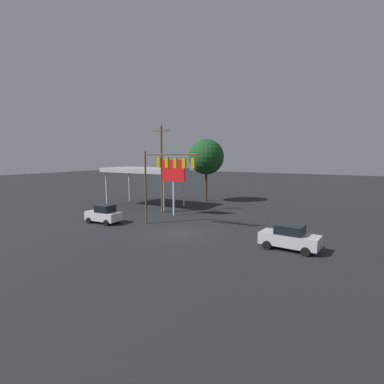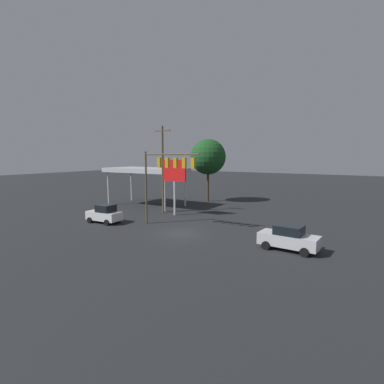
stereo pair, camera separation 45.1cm
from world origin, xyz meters
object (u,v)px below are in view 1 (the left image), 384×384
Objects in this scene: price_sign at (174,173)px; hatchback_crossing at (104,214)px; sedan_far at (290,237)px; utility_pole at (162,167)px; street_tree at (206,157)px; traffic_signal_assembly at (166,169)px.

hatchback_crossing is (4.08, 7.30, -4.12)m from price_sign.
utility_pole is at bearing -18.48° from sedan_far.
utility_pole is 2.78× the size of hatchback_crossing.
traffic_signal_assembly is at bearing 104.81° from street_tree.
sedan_far is at bearing 179.61° from hatchback_crossing.
hatchback_crossing is (6.74, 2.11, -4.86)m from traffic_signal_assembly.
price_sign is 16.92m from sedan_far.
traffic_signal_assembly is at bearing -1.93° from sedan_far.
traffic_signal_assembly reaches higher than sedan_far.
utility_pole is at bearing -17.92° from price_sign.
price_sign is (2.65, -5.18, -0.75)m from traffic_signal_assembly.
utility_pole reaches higher than sedan_far.
hatchback_crossing is 19.16m from sedan_far.
price_sign is at bearing -19.18° from sedan_far.
traffic_signal_assembly is 8.57m from hatchback_crossing.
traffic_signal_assembly is 1.95× the size of hatchback_crossing.
street_tree is (16.88, -18.26, 5.99)m from sedan_far.
street_tree is at bearing -81.18° from price_sign.
hatchback_crossing reaches higher than sedan_far.
traffic_signal_assembly is 1.14× the size of price_sign.
hatchback_crossing is at bearing 83.22° from street_tree.
utility_pole is 11.07m from street_tree.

